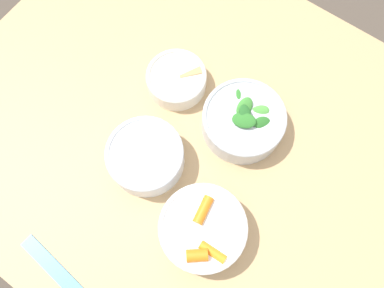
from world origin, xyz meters
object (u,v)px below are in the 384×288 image
bowl_greens (243,121)px  ruler (71,287)px  bowl_beans_hotdog (146,157)px  bowl_cookies (177,79)px  bowl_carrots (203,229)px

bowl_greens → ruler: bearing=79.6°
bowl_greens → ruler: (0.09, 0.48, -0.03)m
bowl_beans_hotdog → ruler: 0.30m
bowl_greens → bowl_cookies: bearing=-0.4°
bowl_greens → bowl_cookies: (0.18, -0.00, -0.01)m
bowl_carrots → bowl_beans_hotdog: bowl_carrots is taller
bowl_beans_hotdog → bowl_cookies: 0.20m
bowl_greens → bowl_cookies: bowl_greens is taller
ruler → bowl_greens: bearing=-100.4°
bowl_carrots → bowl_cookies: bowl_carrots is taller
bowl_carrots → bowl_beans_hotdog: size_ratio=1.07×
bowl_carrots → ruler: 0.29m
bowl_beans_hotdog → ruler: (-0.03, 0.29, -0.03)m
bowl_beans_hotdog → ruler: bowl_beans_hotdog is taller
bowl_carrots → bowl_cookies: size_ratio=1.25×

